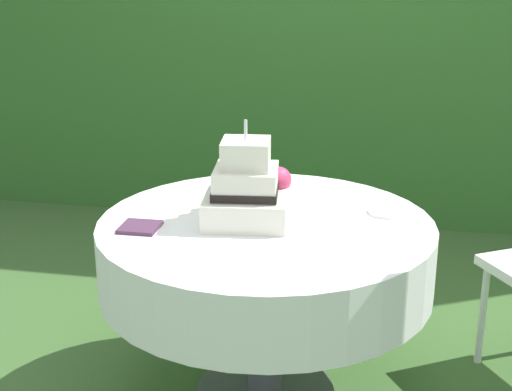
% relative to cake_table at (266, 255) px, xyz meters
% --- Properties ---
extents(cake_table, '(1.24, 1.24, 0.73)m').
position_rel_cake_table_xyz_m(cake_table, '(0.00, 0.00, 0.00)').
color(cake_table, '#4C4C51').
rests_on(cake_table, ground_plane).
extents(wedding_cake, '(0.33, 0.34, 0.38)m').
position_rel_cake_table_xyz_m(wedding_cake, '(-0.07, -0.00, 0.25)').
color(wedding_cake, silver).
rests_on(wedding_cake, cake_table).
extents(serving_plate_near, '(0.12, 0.12, 0.01)m').
position_rel_cake_table_xyz_m(serving_plate_near, '(0.02, 0.48, 0.14)').
color(serving_plate_near, white).
rests_on(serving_plate_near, cake_table).
extents(serving_plate_far, '(0.14, 0.14, 0.01)m').
position_rel_cake_table_xyz_m(serving_plate_far, '(0.43, 0.18, 0.14)').
color(serving_plate_far, white).
rests_on(serving_plate_far, cake_table).
extents(napkin_stack, '(0.14, 0.14, 0.01)m').
position_rel_cake_table_xyz_m(napkin_stack, '(-0.43, -0.16, 0.14)').
color(napkin_stack, '#4C2D47').
rests_on(napkin_stack, cake_table).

